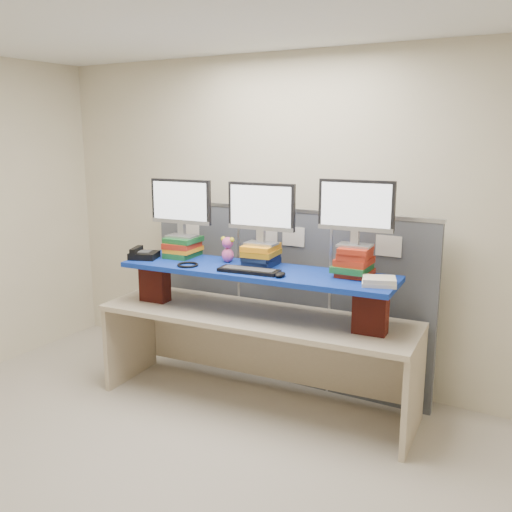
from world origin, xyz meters
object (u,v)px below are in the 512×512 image
Objects in this scene: desk at (256,332)px; desk_phone at (143,254)px; monitor_right at (356,209)px; keyboard at (249,270)px; monitor_center at (261,210)px; monitor_left at (181,205)px; blue_board at (256,271)px.

desk is 1.14m from desk_phone.
monitor_right is 0.90m from keyboard.
desk is 4.63× the size of monitor_center.
desk_phone reaches higher than desk.
keyboard is (0.76, -0.19, -0.43)m from monitor_left.
monitor_right is at bearing 15.62° from keyboard.
monitor_right reaches higher than desk_phone.
monitor_right reaches higher than keyboard.
monitor_right reaches higher than monitor_left.
desk is 5.35× the size of keyboard.
monitor_right is 1.16× the size of keyboard.
monitor_center reaches higher than keyboard.
monitor_left is 0.89m from keyboard.
desk_phone reaches higher than blue_board.
desk is 1.25m from monitor_right.
monitor_left is 1.00× the size of monitor_right.
desk is at bearing -170.79° from monitor_right.
monitor_right is at bearing -0.00° from monitor_left.
blue_board is at bearing -9.09° from monitor_left.
blue_board is 0.13m from keyboard.
monitor_center is (-0.02, 0.12, 0.95)m from desk.
monitor_center is at bearing 90.41° from keyboard.
monitor_center is (0.73, 0.05, -0.00)m from monitor_left.
desk is at bearing -4.17° from blue_board.
desk_phone is (-0.97, -0.27, -0.40)m from monitor_center.
monitor_left is 1.16× the size of keyboard.
blue_board is at bearing -11.91° from desk_phone.
blue_board is 4.52× the size of keyboard.
desk_phone is at bearing -173.55° from monitor_right.
desk_phone is at bearing 174.76° from keyboard.
keyboard is at bearing -89.82° from blue_board.
monitor_right is at bearing -0.00° from monitor_center.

